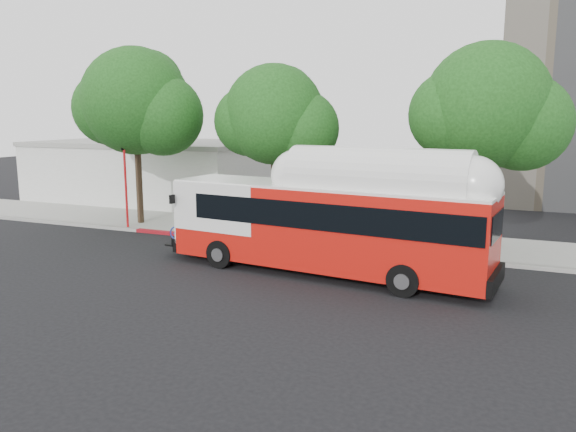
# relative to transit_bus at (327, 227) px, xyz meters

# --- Properties ---
(ground) EXTENTS (120.00, 120.00, 0.00)m
(ground) POSITION_rel_transit_bus_xyz_m (-3.81, -0.08, -1.86)
(ground) COLOR black
(ground) RESTS_ON ground
(sidewalk) EXTENTS (60.00, 5.00, 0.15)m
(sidewalk) POSITION_rel_transit_bus_xyz_m (-3.81, 6.42, -1.78)
(sidewalk) COLOR gray
(sidewalk) RESTS_ON ground
(curb_strip) EXTENTS (60.00, 0.30, 0.15)m
(curb_strip) POSITION_rel_transit_bus_xyz_m (-3.81, 3.82, -1.78)
(curb_strip) COLOR gray
(curb_strip) RESTS_ON ground
(red_curb_segment) EXTENTS (10.00, 0.32, 0.16)m
(red_curb_segment) POSITION_rel_transit_bus_xyz_m (-6.81, 3.82, -1.78)
(red_curb_segment) COLOR maroon
(red_curb_segment) RESTS_ON ground
(street_tree_left) EXTENTS (6.67, 5.80, 9.74)m
(street_tree_left) POSITION_rel_transit_bus_xyz_m (-12.34, 5.48, 4.74)
(street_tree_left) COLOR #2D2116
(street_tree_left) RESTS_ON ground
(street_tree_mid) EXTENTS (5.75, 5.00, 8.62)m
(street_tree_mid) POSITION_rel_transit_bus_xyz_m (-4.41, 5.98, 4.05)
(street_tree_mid) COLOR #2D2116
(street_tree_mid) RESTS_ON ground
(street_tree_right) EXTENTS (6.21, 5.40, 9.18)m
(street_tree_right) POSITION_rel_transit_bus_xyz_m (5.63, 5.78, 4.40)
(street_tree_right) COLOR #2D2116
(street_tree_right) RESTS_ON ground
(low_commercial_bldg) EXTENTS (16.20, 10.20, 4.25)m
(low_commercial_bldg) POSITION_rel_transit_bus_xyz_m (-17.81, 13.92, 0.29)
(low_commercial_bldg) COLOR silver
(low_commercial_bldg) RESTS_ON ground
(transit_bus) EXTENTS (13.64, 4.09, 3.98)m
(transit_bus) POSITION_rel_transit_bus_xyz_m (0.00, 0.00, 0.00)
(transit_bus) COLOR red
(transit_bus) RESTS_ON ground
(signal_pole) EXTENTS (0.13, 0.43, 4.54)m
(signal_pole) POSITION_rel_transit_bus_xyz_m (-12.65, 4.07, 0.47)
(signal_pole) COLOR red
(signal_pole) RESTS_ON ground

